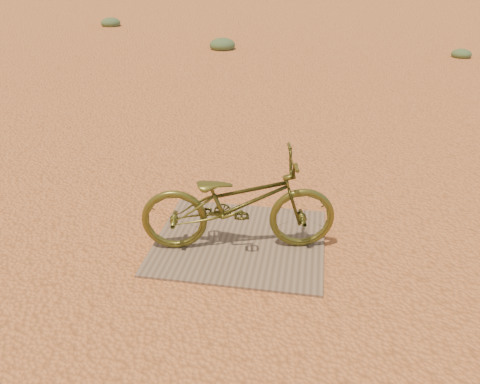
# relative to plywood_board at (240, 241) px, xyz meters

# --- Properties ---
(ground) EXTENTS (120.00, 120.00, 0.00)m
(ground) POSITION_rel_plywood_board_xyz_m (0.58, 0.04, -0.01)
(ground) COLOR #DA7C46
(ground) RESTS_ON ground
(plywood_board) EXTENTS (1.50, 1.30, 0.02)m
(plywood_board) POSITION_rel_plywood_board_xyz_m (0.00, 0.00, 0.00)
(plywood_board) COLOR #755F50
(plywood_board) RESTS_ON ground
(bicycle) EXTENTS (1.73, 0.89, 0.87)m
(bicycle) POSITION_rel_plywood_board_xyz_m (0.00, -0.09, 0.44)
(bicycle) COLOR #4D4D1B
(bicycle) RESTS_ON plywood_board
(kale_a) EXTENTS (0.69, 0.69, 0.38)m
(kale_a) POSITION_rel_plywood_board_xyz_m (-2.05, 9.19, -0.01)
(kale_a) COLOR #4D6A48
(kale_a) RESTS_ON ground
(kale_b) EXTENTS (0.48, 0.48, 0.26)m
(kale_b) POSITION_rel_plywood_board_xyz_m (4.02, 9.11, -0.01)
(kale_b) COLOR #4D6A48
(kale_b) RESTS_ON ground
(kale_c) EXTENTS (0.67, 0.67, 0.37)m
(kale_c) POSITION_rel_plywood_board_xyz_m (-6.80, 12.81, -0.01)
(kale_c) COLOR #4D6A48
(kale_c) RESTS_ON ground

